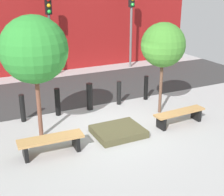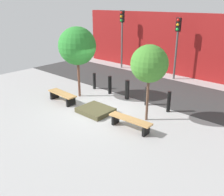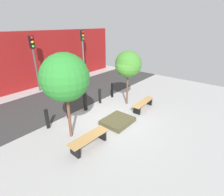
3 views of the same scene
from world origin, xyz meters
name	(u,v)px [view 1 (image 1 of 3)]	position (x,y,z in m)	size (l,w,h in m)	color
ground_plane	(112,129)	(0.00, 0.00, 0.00)	(18.00, 18.00, 0.00)	#A3A3A3
road_strip	(69,90)	(0.00, 4.08, 0.01)	(18.00, 4.12, 0.01)	#343434
building_facade	(44,32)	(0.00, 7.56, 1.95)	(16.20, 0.50, 3.89)	maroon
bench_left	(51,142)	(-2.06, -0.62, 0.33)	(1.71, 0.55, 0.46)	black
bench_right	(180,115)	(2.06, -0.62, 0.32)	(1.78, 0.46, 0.44)	black
planter_bed	(118,131)	(0.00, -0.42, 0.10)	(1.41, 1.19, 0.20)	#4B472C
tree_behind_left_bench	(34,50)	(-2.06, 0.46, 2.54)	(1.81, 1.81, 3.46)	brown
tree_behind_right_bench	(163,45)	(2.06, 0.46, 2.33)	(1.44, 1.44, 3.06)	brown
bollard_far_left	(22,108)	(-2.31, 1.77, 0.45)	(0.16, 0.16, 0.91)	black
bollard_left	(58,102)	(-1.15, 1.77, 0.47)	(0.18, 0.18, 0.94)	black
bollard_center	(90,97)	(0.00, 1.77, 0.48)	(0.22, 0.22, 0.96)	black
bollard_right	(119,93)	(1.15, 1.77, 0.44)	(0.16, 0.16, 0.88)	black
bollard_far_right	(146,88)	(2.31, 1.77, 0.46)	(0.16, 0.16, 0.93)	black
traffic_light_mid_west	(49,23)	(0.00, 6.43, 2.53)	(0.28, 0.27, 3.66)	#474747
traffic_light_mid_east	(131,16)	(4.26, 6.43, 2.65)	(0.28, 0.27, 3.85)	#606060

